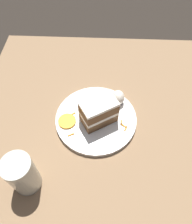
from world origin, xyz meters
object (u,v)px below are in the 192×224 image
(plate, at_px, (96,119))
(cream_dollop, at_px, (118,97))
(orange_garnish, at_px, (67,121))
(drinking_glass, at_px, (23,175))
(cake_slice, at_px, (99,112))

(plate, bearing_deg, cream_dollop, 133.84)
(cream_dollop, distance_m, orange_garnish, 0.19)
(drinking_glass, bearing_deg, cream_dollop, 138.60)
(cream_dollop, distance_m, drinking_glass, 0.38)
(plate, bearing_deg, cake_slice, 46.16)
(cream_dollop, bearing_deg, plate, -46.16)
(plate, relative_size, cake_slice, 2.10)
(cake_slice, xyz_separation_m, drinking_glass, (0.21, -0.19, -0.00))
(drinking_glass, bearing_deg, cake_slice, 137.85)
(plate, height_order, orange_garnish, orange_garnish)
(plate, height_order, drinking_glass, drinking_glass)
(plate, height_order, cream_dollop, cream_dollop)
(cream_dollop, relative_size, drinking_glass, 0.38)
(orange_garnish, bearing_deg, cream_dollop, 118.36)
(cake_slice, bearing_deg, cream_dollop, 109.99)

